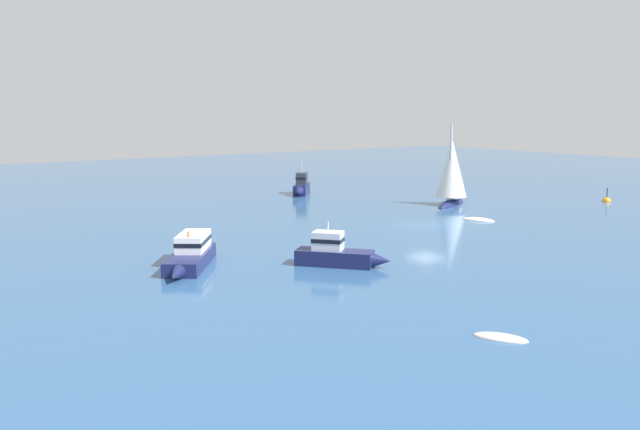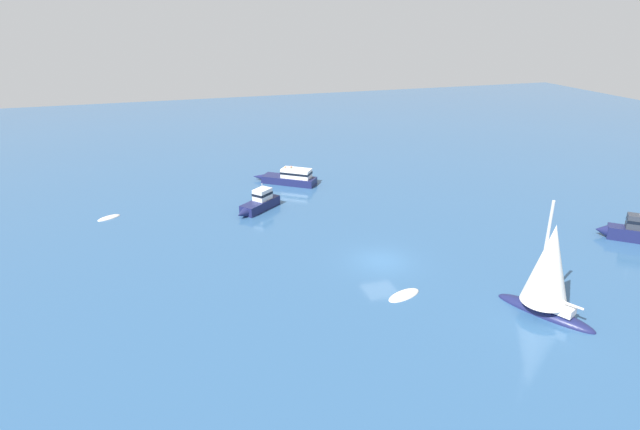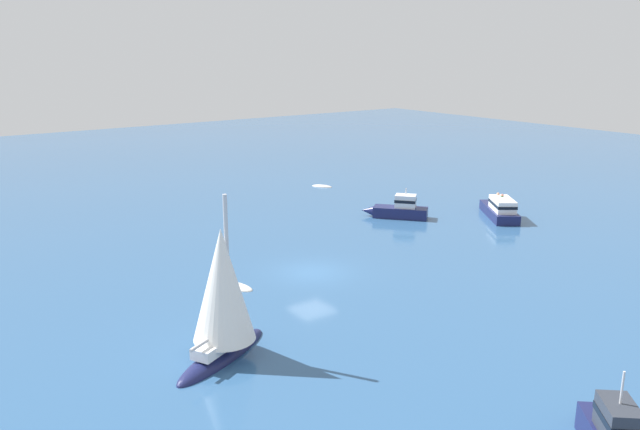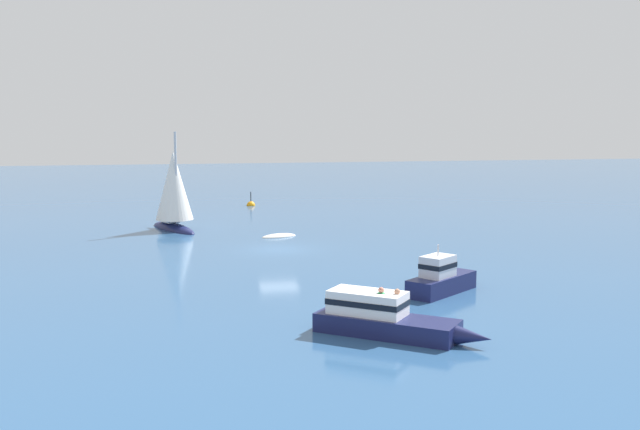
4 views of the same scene
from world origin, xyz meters
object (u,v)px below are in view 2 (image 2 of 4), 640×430
Objects in this scene: motor_cruiser_2 at (259,203)px; motor_cruiser at (631,230)px; yacht at (549,274)px; skiff at (404,296)px; motor_cruiser_1 at (290,177)px; tender at (109,218)px.

motor_cruiser is at bearing 109.86° from motor_cruiser_2.
skiff is (4.47, 7.35, -2.75)m from yacht.
motor_cruiser_1 is 8.26m from motor_cruiser_2.
yacht is at bearing 67.57° from motor_cruiser.
motor_cruiser_1 is (22.61, 22.93, -0.13)m from motor_cruiser.
tender is 36.78m from yacht.
tender is at bearing -49.05° from motor_cruiser_2.
motor_cruiser_2 is 26.63m from yacht.
skiff is at bearing 48.03° from motor_cruiser.
yacht is at bearing 106.67° from tender.
yacht is at bearing 142.64° from motor_cruiser_1.
tender is 28.31m from skiff.
motor_cruiser reaches higher than skiff.
yacht reaches higher than motor_cruiser.
yacht is 2.76× the size of skiff.
motor_cruiser is at bearing 171.74° from motor_cruiser_1.
skiff is at bearing 67.81° from motor_cruiser_2.
skiff is at bearing 103.15° from tender.
motor_cruiser_1 is 25.28m from skiff.
tender is 0.80× the size of skiff.
motor_cruiser is 0.55× the size of yacht.
yacht reaches higher than skiff.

